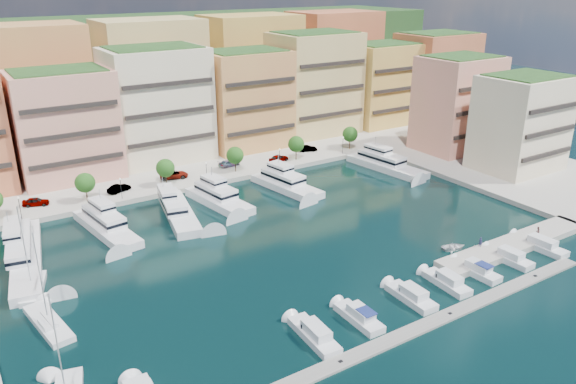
% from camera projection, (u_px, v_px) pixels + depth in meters
% --- Properties ---
extents(ground, '(400.00, 400.00, 0.00)m').
position_uv_depth(ground, '(287.00, 241.00, 93.69)').
color(ground, black).
rests_on(ground, ground).
extents(north_quay, '(220.00, 64.00, 2.00)m').
position_uv_depth(north_quay, '(155.00, 150.00, 142.29)').
color(north_quay, '#9E998E').
rests_on(north_quay, ground).
extents(east_quay, '(34.00, 76.00, 2.00)m').
position_uv_depth(east_quay, '(554.00, 185.00, 118.69)').
color(east_quay, '#9E998E').
rests_on(east_quay, ground).
extents(hillside, '(240.00, 40.00, 58.00)m').
position_uv_depth(hillside, '(102.00, 113.00, 179.92)').
color(hillside, black).
rests_on(hillside, ground).
extents(south_pontoon, '(72.00, 2.20, 0.35)m').
position_uv_depth(south_pontoon, '(399.00, 338.00, 68.66)').
color(south_pontoon, gray).
rests_on(south_pontoon, ground).
extents(finger_pier, '(32.00, 5.00, 2.00)m').
position_uv_depth(finger_pier, '(514.00, 247.00, 91.57)').
color(finger_pier, '#9E998E').
rests_on(finger_pier, ground).
extents(apartment_2, '(20.00, 15.50, 22.80)m').
position_uv_depth(apartment_2, '(65.00, 125.00, 116.82)').
color(apartment_2, '#EA9183').
rests_on(apartment_2, north_quay).
extents(apartment_3, '(22.00, 16.50, 25.80)m').
position_uv_depth(apartment_3, '(157.00, 104.00, 128.44)').
color(apartment_3, '#F8E4C0').
rests_on(apartment_3, north_quay).
extents(apartment_4, '(20.00, 15.50, 23.80)m').
position_uv_depth(apartment_4, '(246.00, 99.00, 138.33)').
color(apartment_4, '#D9A251').
rests_on(apartment_4, north_quay).
extents(apartment_5, '(22.00, 16.50, 26.80)m').
position_uv_depth(apartment_5, '(314.00, 83.00, 150.45)').
color(apartment_5, '#E3C478').
rests_on(apartment_5, north_quay).
extents(apartment_6, '(20.00, 15.50, 22.80)m').
position_uv_depth(apartment_6, '(381.00, 84.00, 160.70)').
color(apartment_6, '#DEB751').
rests_on(apartment_6, north_quay).
extents(apartment_7, '(22.00, 16.50, 24.80)m').
position_uv_depth(apartment_7, '(436.00, 75.00, 168.86)').
color(apartment_7, '#D97148').
rests_on(apartment_7, north_quay).
extents(apartment_east_a, '(18.00, 14.50, 22.80)m').
position_uv_depth(apartment_east_a, '(457.00, 103.00, 136.18)').
color(apartment_east_a, '#EA9183').
rests_on(apartment_east_a, east_quay).
extents(apartment_east_b, '(18.00, 14.50, 20.80)m').
position_uv_depth(apartment_east_b, '(521.00, 123.00, 122.43)').
color(apartment_east_b, '#F8E4C0').
rests_on(apartment_east_b, east_quay).
extents(backblock_1, '(26.00, 18.00, 30.00)m').
position_uv_depth(backblock_1, '(31.00, 90.00, 133.30)').
color(backblock_1, '#D9A251').
rests_on(backblock_1, north_quay).
extents(backblock_2, '(26.00, 18.00, 30.00)m').
position_uv_depth(backblock_2, '(152.00, 78.00, 148.43)').
color(backblock_2, '#E3C478').
rests_on(backblock_2, north_quay).
extents(backblock_3, '(26.00, 18.00, 30.00)m').
position_uv_depth(backblock_3, '(251.00, 68.00, 163.56)').
color(backblock_3, '#DEB751').
rests_on(backblock_3, north_quay).
extents(backblock_4, '(26.00, 18.00, 30.00)m').
position_uv_depth(backblock_4, '(333.00, 60.00, 178.70)').
color(backblock_4, '#D97148').
rests_on(backblock_4, north_quay).
extents(tree_1, '(3.80, 3.80, 5.65)m').
position_uv_depth(tree_1, '(85.00, 183.00, 106.13)').
color(tree_1, '#473323').
rests_on(tree_1, north_quay).
extents(tree_2, '(3.80, 3.80, 5.65)m').
position_uv_depth(tree_2, '(165.00, 168.00, 114.20)').
color(tree_2, '#473323').
rests_on(tree_2, north_quay).
extents(tree_3, '(3.80, 3.80, 5.65)m').
position_uv_depth(tree_3, '(235.00, 155.00, 122.27)').
color(tree_3, '#473323').
rests_on(tree_3, north_quay).
extents(tree_4, '(3.80, 3.80, 5.65)m').
position_uv_depth(tree_4, '(296.00, 144.00, 130.34)').
color(tree_4, '#473323').
rests_on(tree_4, north_quay).
extents(tree_5, '(3.80, 3.80, 5.65)m').
position_uv_depth(tree_5, '(350.00, 134.00, 138.41)').
color(tree_5, '#473323').
rests_on(tree_5, north_quay).
extents(lamppost_0, '(0.30, 0.30, 4.20)m').
position_uv_depth(lamppost_0, '(19.00, 204.00, 98.60)').
color(lamppost_0, black).
rests_on(lamppost_0, north_quay).
extents(lamppost_1, '(0.30, 0.30, 4.20)m').
position_uv_depth(lamppost_1, '(121.00, 185.00, 107.68)').
color(lamppost_1, black).
rests_on(lamppost_1, north_quay).
extents(lamppost_2, '(0.30, 0.30, 4.20)m').
position_uv_depth(lamppost_2, '(206.00, 169.00, 116.76)').
color(lamppost_2, black).
rests_on(lamppost_2, north_quay).
extents(lamppost_3, '(0.30, 0.30, 4.20)m').
position_uv_depth(lamppost_3, '(280.00, 155.00, 125.84)').
color(lamppost_3, black).
rests_on(lamppost_3, north_quay).
extents(lamppost_4, '(0.30, 0.30, 4.20)m').
position_uv_depth(lamppost_4, '(343.00, 142.00, 134.92)').
color(lamppost_4, black).
rests_on(lamppost_4, north_quay).
extents(yacht_0, '(8.54, 27.26, 7.30)m').
position_uv_depth(yacht_0, '(25.00, 252.00, 87.22)').
color(yacht_0, white).
rests_on(yacht_0, ground).
extents(yacht_1, '(7.07, 19.69, 7.30)m').
position_uv_depth(yacht_1, '(105.00, 226.00, 96.76)').
color(yacht_1, white).
rests_on(yacht_1, ground).
extents(yacht_2, '(8.34, 20.42, 7.30)m').
position_uv_depth(yacht_2, '(177.00, 209.00, 103.13)').
color(yacht_2, white).
rests_on(yacht_2, ground).
extents(yacht_3, '(7.31, 17.50, 7.30)m').
position_uv_depth(yacht_3, '(217.00, 198.00, 108.65)').
color(yacht_3, white).
rests_on(yacht_3, ground).
extents(yacht_4, '(7.72, 18.27, 7.30)m').
position_uv_depth(yacht_4, '(285.00, 184.00, 116.10)').
color(yacht_4, white).
rests_on(yacht_4, ground).
extents(yacht_6, '(7.57, 21.05, 7.30)m').
position_uv_depth(yacht_6, '(384.00, 163.00, 128.24)').
color(yacht_6, white).
rests_on(yacht_6, ground).
extents(cruiser_3, '(3.11, 8.88, 2.55)m').
position_uv_depth(cruiser_3, '(314.00, 335.00, 68.25)').
color(cruiser_3, silver).
rests_on(cruiser_3, ground).
extents(cruiser_4, '(2.62, 7.77, 2.66)m').
position_uv_depth(cruiser_4, '(359.00, 317.00, 71.78)').
color(cruiser_4, silver).
rests_on(cruiser_4, ground).
extents(cruiser_5, '(2.93, 7.99, 2.55)m').
position_uv_depth(cruiser_5, '(411.00, 297.00, 76.42)').
color(cruiser_5, silver).
rests_on(cruiser_5, ground).
extents(cruiser_6, '(2.97, 7.83, 2.55)m').
position_uv_depth(cruiser_6, '(447.00, 283.00, 79.95)').
color(cruiser_6, silver).
rests_on(cruiser_6, ground).
extents(cruiser_7, '(2.79, 7.68, 2.66)m').
position_uv_depth(cruiser_7, '(476.00, 271.00, 83.07)').
color(cruiser_7, silver).
rests_on(cruiser_7, ground).
extents(cruiser_8, '(2.88, 7.78, 2.55)m').
position_uv_depth(cruiser_8, '(509.00, 258.00, 86.87)').
color(cruiser_8, silver).
rests_on(cruiser_8, ground).
extents(cruiser_9, '(2.96, 9.05, 2.55)m').
position_uv_depth(cruiser_9, '(540.00, 246.00, 90.82)').
color(cruiser_9, silver).
rests_on(cruiser_9, ground).
extents(sailboat_2, '(5.02, 9.21, 13.20)m').
position_uv_depth(sailboat_2, '(34.00, 289.00, 78.71)').
color(sailboat_2, white).
rests_on(sailboat_2, ground).
extents(sailboat_1, '(4.42, 11.17, 13.20)m').
position_uv_depth(sailboat_1, '(49.00, 324.00, 70.82)').
color(sailboat_1, white).
rests_on(sailboat_1, ground).
extents(tender_0, '(4.61, 3.82, 0.83)m').
position_uv_depth(tender_0, '(454.00, 247.00, 90.68)').
color(tender_0, white).
rests_on(tender_0, ground).
extents(tender_1, '(1.53, 1.35, 0.76)m').
position_uv_depth(tender_1, '(475.00, 247.00, 90.74)').
color(tender_1, beige).
rests_on(tender_1, ground).
extents(car_0, '(5.09, 3.44, 1.61)m').
position_uv_depth(car_0, '(36.00, 202.00, 105.13)').
color(car_0, gray).
rests_on(car_0, north_quay).
extents(car_1, '(5.06, 3.29, 1.58)m').
position_uv_depth(car_1, '(119.00, 188.00, 111.74)').
color(car_1, gray).
rests_on(car_1, north_quay).
extents(car_2, '(6.52, 4.24, 1.67)m').
position_uv_depth(car_2, '(174.00, 175.00, 119.25)').
color(car_2, gray).
rests_on(car_2, north_quay).
extents(car_3, '(5.38, 2.71, 1.50)m').
position_uv_depth(car_3, '(229.00, 163.00, 126.82)').
color(car_3, gray).
rests_on(car_3, north_quay).
extents(car_4, '(5.16, 2.77, 1.67)m').
position_uv_depth(car_4, '(279.00, 158.00, 129.95)').
color(car_4, gray).
rests_on(car_4, north_quay).
extents(car_5, '(4.73, 2.95, 1.47)m').
position_uv_depth(car_5, '(308.00, 148.00, 137.51)').
color(car_5, gray).
rests_on(car_5, north_quay).
extents(person_0, '(0.53, 0.68, 1.67)m').
position_uv_depth(person_0, '(480.00, 242.00, 89.20)').
color(person_0, '#26284D').
rests_on(person_0, finger_pier).
extents(person_1, '(0.87, 0.71, 1.70)m').
position_uv_depth(person_1, '(537.00, 231.00, 92.85)').
color(person_1, '#4C312D').
rests_on(person_1, finger_pier).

